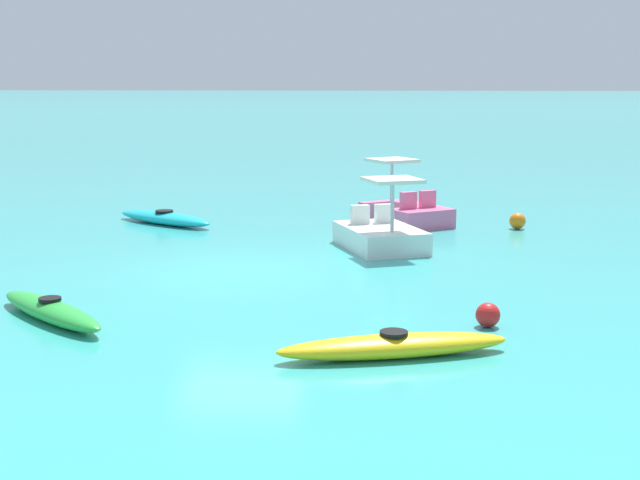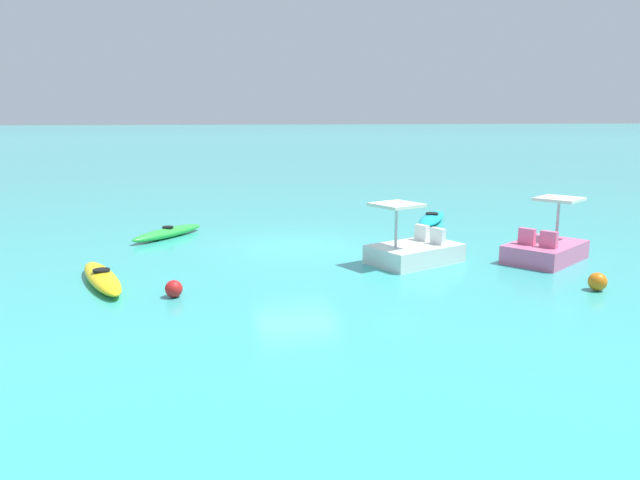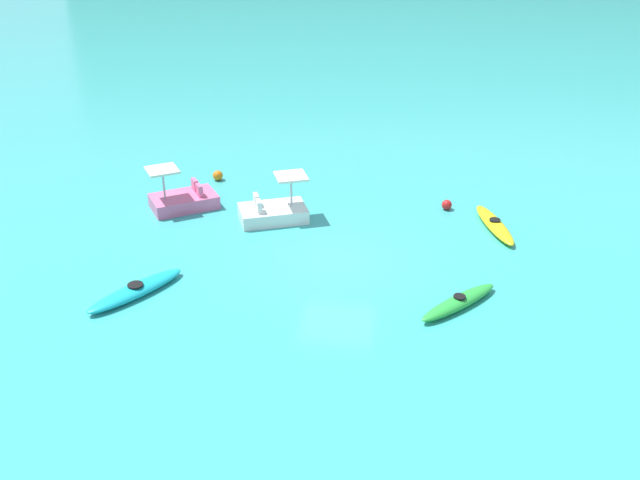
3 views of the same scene
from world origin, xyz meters
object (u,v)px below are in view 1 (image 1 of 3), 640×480
Objects in this scene: kayak_yellow at (394,346)px; pedal_boat_white at (381,234)px; buoy_orange at (518,221)px; kayak_green at (50,310)px; pedal_boat_pink at (405,211)px; buoy_red at (488,315)px; kayak_cyan at (165,218)px.

kayak_yellow is 1.19× the size of pedal_boat_white.
buoy_orange is at bearing 131.76° from pedal_boat_white.
kayak_green is 0.96× the size of pedal_boat_white.
pedal_boat_pink is 3.65m from pedal_boat_white.
buoy_red is at bearing 16.01° from pedal_boat_white.
pedal_boat_pink reaches higher than kayak_yellow.
pedal_boat_pink is at bearing 171.02° from pedal_boat_white.
kayak_yellow is at bearing 29.33° from kayak_cyan.
buoy_red reaches higher than kayak_cyan.
kayak_cyan is 6.39m from pedal_boat_pink.
pedal_boat_white reaches higher than kayak_cyan.
buoy_orange is (-11.03, 3.06, 0.05)m from kayak_yellow.
kayak_yellow is 7.97m from pedal_boat_white.
pedal_boat_pink is at bearing 95.34° from kayak_cyan.
buoy_orange reaches higher than kayak_yellow.
kayak_green is at bearing -29.14° from pedal_boat_pink.
buoy_orange is at bearing 164.48° from kayak_yellow.
kayak_cyan is at bearing -175.77° from kayak_green.
buoy_orange is 9.51m from buoy_red.
buoy_red is (-1.66, 1.44, 0.03)m from kayak_yellow.
kayak_green is at bearing 4.23° from kayak_cyan.
buoy_red is (9.31, 7.60, 0.03)m from kayak_cyan.
pedal_boat_pink is 2.92m from buoy_orange.
pedal_boat_white reaches higher than buoy_orange.
pedal_boat_white is at bearing 62.55° from kayak_cyan.
buoy_orange is at bearing 79.35° from pedal_boat_pink.
kayak_yellow is 11.57m from pedal_boat_pink.
pedal_boat_pink is at bearing -172.87° from buoy_red.
pedal_boat_pink is 9.98m from buoy_red.
kayak_cyan is at bearing -89.65° from buoy_orange.
kayak_cyan is 1.13× the size of pedal_boat_pink.
buoy_red is at bearing 91.98° from kayak_green.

